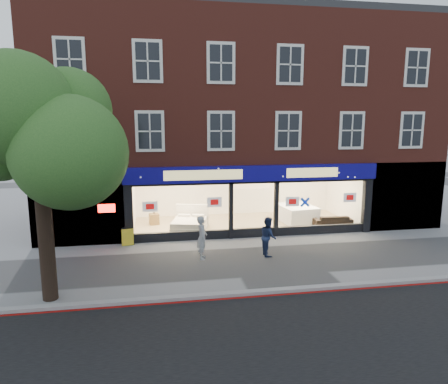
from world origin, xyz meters
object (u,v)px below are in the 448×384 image
object	(u,v)px
mattress_stack	(296,213)
pedestrian_grey	(202,237)
sofa	(332,221)
pedestrian_blue	(268,236)
a_board	(128,237)
display_bed	(190,224)

from	to	relation	value
mattress_stack	pedestrian_grey	distance (m)	7.15
sofa	pedestrian_blue	bearing A→B (deg)	42.03
pedestrian_grey	pedestrian_blue	bearing A→B (deg)	-86.05
a_board	pedestrian_blue	bearing A→B (deg)	-30.62
mattress_stack	pedestrian_blue	bearing A→B (deg)	-121.29
mattress_stack	sofa	bearing A→B (deg)	-42.30
a_board	pedestrian_blue	world-z (taller)	pedestrian_blue
mattress_stack	pedestrian_grey	size ratio (longest dim) A/B	1.35
sofa	a_board	distance (m)	9.85
display_bed	sofa	distance (m)	7.03
a_board	pedestrian_grey	bearing A→B (deg)	-45.18
display_bed	sofa	size ratio (longest dim) A/B	1.20
display_bed	mattress_stack	size ratio (longest dim) A/B	0.99
sofa	pedestrian_blue	distance (m)	5.45
mattress_stack	sofa	distance (m)	1.92
pedestrian_grey	pedestrian_blue	world-z (taller)	pedestrian_grey
display_bed	a_board	size ratio (longest dim) A/B	2.91
a_board	pedestrian_blue	distance (m)	5.95
mattress_stack	a_board	bearing A→B (deg)	-163.44
sofa	a_board	xyz separation A→B (m)	(-9.78, -1.20, 0.01)
pedestrian_blue	pedestrian_grey	bearing A→B (deg)	90.93
sofa	pedestrian_blue	world-z (taller)	pedestrian_blue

